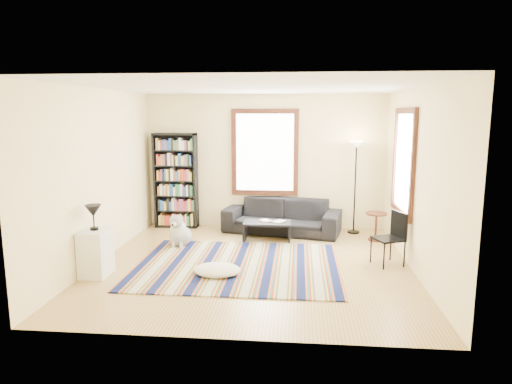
# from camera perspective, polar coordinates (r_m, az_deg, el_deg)

# --- Properties ---
(floor) EXTENTS (5.00, 5.00, 0.10)m
(floor) POSITION_cam_1_polar(r_m,az_deg,el_deg) (7.48, -0.36, -9.37)
(floor) COLOR tan
(floor) RESTS_ON ground
(ceiling) EXTENTS (5.00, 5.00, 0.10)m
(ceiling) POSITION_cam_1_polar(r_m,az_deg,el_deg) (7.08, -0.39, 13.39)
(ceiling) COLOR white
(ceiling) RESTS_ON floor
(wall_back) EXTENTS (5.00, 0.10, 2.80)m
(wall_back) POSITION_cam_1_polar(r_m,az_deg,el_deg) (9.66, 1.14, 3.83)
(wall_back) COLOR #FDEBAA
(wall_back) RESTS_ON floor
(wall_front) EXTENTS (5.00, 0.10, 2.80)m
(wall_front) POSITION_cam_1_polar(r_m,az_deg,el_deg) (4.64, -3.53, -2.76)
(wall_front) COLOR #FDEBAA
(wall_front) RESTS_ON floor
(wall_left) EXTENTS (0.10, 5.00, 2.80)m
(wall_left) POSITION_cam_1_polar(r_m,az_deg,el_deg) (7.81, -19.34, 1.84)
(wall_left) COLOR #FDEBAA
(wall_left) RESTS_ON floor
(wall_right) EXTENTS (0.10, 5.00, 2.80)m
(wall_right) POSITION_cam_1_polar(r_m,az_deg,el_deg) (7.34, 19.87, 1.33)
(wall_right) COLOR #FDEBAA
(wall_right) RESTS_ON floor
(window_back) EXTENTS (1.20, 0.06, 1.60)m
(window_back) POSITION_cam_1_polar(r_m,az_deg,el_deg) (9.56, 1.11, 4.97)
(window_back) COLOR white
(window_back) RESTS_ON wall_back
(window_right) EXTENTS (0.06, 1.20, 1.60)m
(window_right) POSITION_cam_1_polar(r_m,az_deg,el_deg) (8.06, 18.00, 3.58)
(window_right) COLOR white
(window_right) RESTS_ON wall_right
(rug) EXTENTS (3.22, 2.58, 0.02)m
(rug) POSITION_cam_1_polar(r_m,az_deg,el_deg) (7.39, -2.35, -9.13)
(rug) COLOR #0D1543
(rug) RESTS_ON floor
(sofa) EXTENTS (2.47, 1.37, 0.68)m
(sofa) POSITION_cam_1_polar(r_m,az_deg,el_deg) (9.32, 3.24, -3.02)
(sofa) COLOR black
(sofa) RESTS_ON floor
(bookshelf) EXTENTS (0.90, 0.30, 2.00)m
(bookshelf) POSITION_cam_1_polar(r_m,az_deg,el_deg) (9.80, -9.99, 1.41)
(bookshelf) COLOR black
(bookshelf) RESTS_ON floor
(coffee_table) EXTENTS (0.98, 0.65, 0.36)m
(coffee_table) POSITION_cam_1_polar(r_m,az_deg,el_deg) (8.78, 1.41, -4.88)
(coffee_table) COLOR black
(coffee_table) RESTS_ON floor
(book_a) EXTENTS (0.28, 0.27, 0.02)m
(book_a) POSITION_cam_1_polar(r_m,az_deg,el_deg) (8.74, 0.76, -3.66)
(book_a) COLOR beige
(book_a) RESTS_ON coffee_table
(book_b) EXTENTS (0.29, 0.30, 0.02)m
(book_b) POSITION_cam_1_polar(r_m,az_deg,el_deg) (8.78, 2.42, -3.63)
(book_b) COLOR beige
(book_b) RESTS_ON coffee_table
(floor_cushion) EXTENTS (0.77, 0.62, 0.18)m
(floor_cushion) POSITION_cam_1_polar(r_m,az_deg,el_deg) (6.96, -4.89, -9.68)
(floor_cushion) COLOR silver
(floor_cushion) RESTS_ON floor
(floor_lamp) EXTENTS (0.38, 0.38, 1.86)m
(floor_lamp) POSITION_cam_1_polar(r_m,az_deg,el_deg) (9.37, 12.27, 0.51)
(floor_lamp) COLOR black
(floor_lamp) RESTS_ON floor
(side_table) EXTENTS (0.47, 0.47, 0.54)m
(side_table) POSITION_cam_1_polar(r_m,az_deg,el_deg) (9.03, 14.76, -4.21)
(side_table) COLOR #411A10
(side_table) RESTS_ON floor
(folding_chair) EXTENTS (0.55, 0.54, 0.86)m
(folding_chair) POSITION_cam_1_polar(r_m,az_deg,el_deg) (7.61, 16.18, -5.65)
(folding_chair) COLOR black
(folding_chair) RESTS_ON floor
(white_cabinet) EXTENTS (0.38, 0.50, 0.70)m
(white_cabinet) POSITION_cam_1_polar(r_m,az_deg,el_deg) (7.29, -19.40, -7.16)
(white_cabinet) COLOR white
(white_cabinet) RESTS_ON floor
(table_lamp) EXTENTS (0.29, 0.29, 0.38)m
(table_lamp) POSITION_cam_1_polar(r_m,az_deg,el_deg) (7.16, -19.65, -3.01)
(table_lamp) COLOR black
(table_lamp) RESTS_ON white_cabinet
(dog) EXTENTS (0.50, 0.66, 0.62)m
(dog) POSITION_cam_1_polar(r_m,az_deg,el_deg) (8.50, -9.43, -4.61)
(dog) COLOR #ACACAC
(dog) RESTS_ON floor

